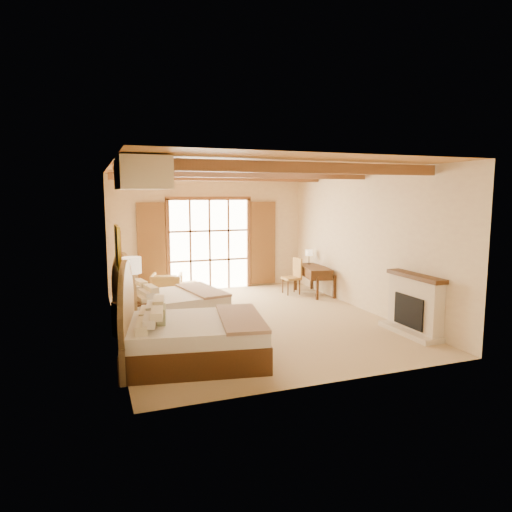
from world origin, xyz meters
name	(u,v)px	position (x,y,z in m)	size (l,w,h in m)	color
floor	(251,320)	(0.00, 0.00, 0.00)	(7.00, 7.00, 0.00)	tan
wall_back	(209,232)	(0.00, 3.50, 1.60)	(5.50, 5.50, 0.00)	beige
wall_left	(113,251)	(-2.75, 0.00, 1.60)	(7.00, 7.00, 0.00)	beige
wall_right	(363,241)	(2.75, 0.00, 1.60)	(7.00, 7.00, 0.00)	beige
ceiling	(251,168)	(0.00, 0.00, 3.20)	(7.00, 7.00, 0.00)	#B37338
ceiling_beams	(251,174)	(0.00, 0.00, 3.08)	(5.39, 4.60, 0.18)	brown
french_doors	(210,245)	(0.00, 3.44, 1.25)	(3.95, 0.08, 2.60)	white
fireplace	(414,308)	(2.60, -2.00, 0.51)	(0.46, 1.40, 1.16)	beige
painting	(118,247)	(-2.70, -0.75, 1.75)	(0.06, 0.95, 0.75)	gold
canopy_valance	(142,174)	(-2.40, -2.00, 2.95)	(0.70, 1.40, 0.45)	beige
bed_near	(185,336)	(-1.82, -1.99, 0.44)	(2.47, 2.01, 1.45)	#4C2712
bed_far	(164,305)	(-1.79, 0.30, 0.41)	(2.33, 1.90, 1.36)	#4C2712
nightstand	(131,320)	(-2.50, -0.34, 0.33)	(0.55, 0.55, 0.65)	#4C2712
floor_lamp	(132,271)	(-2.50, -0.90, 1.35)	(0.34, 0.34, 1.58)	#312419
armchair	(167,286)	(-1.37, 2.52, 0.34)	(0.73, 0.75, 0.68)	tan
ottoman	(188,292)	(-0.88, 2.21, 0.22)	(0.61, 0.61, 0.44)	tan
desk	(314,279)	(2.46, 1.82, 0.40)	(0.84, 1.47, 0.75)	#4C2712
desk_chair	(292,283)	(1.91, 2.06, 0.30)	(0.46, 0.46, 0.97)	#B98B49
desk_lamp	(309,253)	(2.52, 2.29, 1.05)	(0.20, 0.20, 0.39)	#312419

